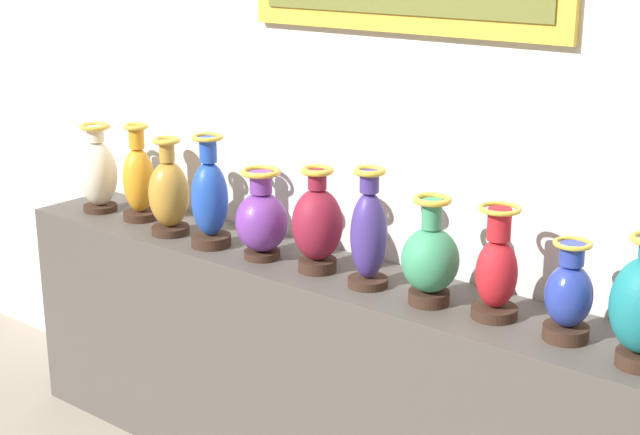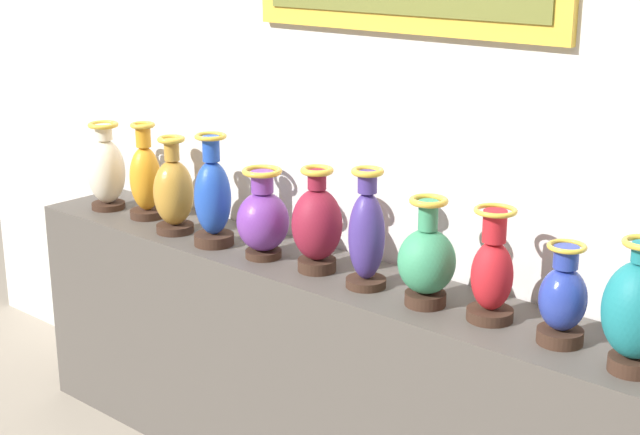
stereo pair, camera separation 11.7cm
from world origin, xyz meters
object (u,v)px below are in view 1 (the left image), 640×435
Objects in this scene: vase_violet at (262,219)px; vase_burgundy at (317,225)px; vase_sapphire at (210,200)px; vase_jade at (430,259)px; vase_indigo at (369,235)px; vase_ivory at (98,172)px; vase_cobalt at (569,297)px; vase_crimson at (497,271)px; vase_ochre at (169,194)px; vase_amber at (139,180)px.

vase_violet is 0.89× the size of vase_burgundy.
vase_sapphire is 1.21× the size of vase_jade.
vase_sapphire is 1.05× the size of vase_indigo.
vase_indigo is (0.70, 0.03, 0.00)m from vase_sapphire.
vase_ivory reaches higher than vase_cobalt.
vase_burgundy reaches higher than vase_jade.
vase_sapphire is (0.70, -0.03, 0.01)m from vase_ivory.
vase_crimson is (1.16, 0.06, -0.03)m from vase_sapphire.
vase_crimson is (1.39, 0.05, -0.01)m from vase_ochre.
vase_sapphire is at bearing -178.22° from vase_jade.
vase_burgundy is at bearing 2.91° from vase_ochre.
vase_burgundy is 0.23m from vase_indigo.
vase_sapphire is (0.47, -0.06, 0.01)m from vase_amber.
vase_ivory is 1.18m from vase_burgundy.
vase_sapphire is at bearing -178.12° from vase_cobalt.
vase_indigo is (0.93, 0.03, 0.02)m from vase_ochre.
vase_cobalt is (0.46, 0.02, -0.02)m from vase_jade.
vase_cobalt is (2.10, 0.01, -0.04)m from vase_ivory.
vase_indigo is at bearing 1.51° from vase_violet.
vase_crimson reaches higher than vase_violet.
vase_ochre is 0.23m from vase_sapphire.
vase_crimson is 0.24m from vase_cobalt.
vase_amber is 0.47m from vase_sapphire.
vase_amber is 1.63m from vase_crimson.
vase_ivory reaches higher than vase_burgundy.
vase_ivory is 1.00× the size of vase_burgundy.
vase_ochre is (0.47, -0.03, -0.01)m from vase_ivory.
vase_violet is at bearing -3.31° from vase_amber.
vase_violet is 0.82× the size of vase_indigo.
vase_ochre is at bearing -178.81° from vase_jade.
vase_violet is 0.92m from vase_crimson.
vase_ivory is at bearing 179.06° from vase_violet.
vase_ivory is 0.47m from vase_ochre.
vase_cobalt is (0.24, -0.01, -0.02)m from vase_crimson.
vase_ochre is 0.94× the size of vase_indigo.
vase_crimson is (0.46, 0.03, -0.03)m from vase_indigo.
vase_sapphire is 1.42× the size of vase_cobalt.
vase_violet is 0.70m from vase_jade.
vase_jade is at bearing 1.78° from vase_sapphire.
vase_ochre is at bearing -177.74° from vase_crimson.
vase_violet is 0.94× the size of vase_jade.
vase_indigo is at bearing 2.52° from vase_sapphire.
vase_indigo is 1.36× the size of vase_cobalt.
vase_jade is (0.47, -0.01, -0.02)m from vase_burgundy.
vase_amber reaches higher than vase_ochre.
vase_crimson is at bearing 2.55° from vase_violet.
vase_sapphire is 0.48m from vase_burgundy.
vase_sapphire is 0.24m from vase_violet.
vase_burgundy is at bearing -1.14° from vase_amber.
vase_crimson is at bearing 1.58° from vase_burgundy.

